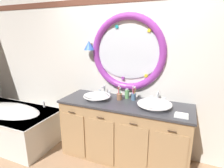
{
  "coord_description": "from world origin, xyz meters",
  "views": [
    {
      "loc": [
        0.82,
        -2.1,
        1.84
      ],
      "look_at": [
        -0.16,
        0.25,
        1.15
      ],
      "focal_mm": 29.43,
      "sensor_mm": 36.0,
      "label": 1
    }
  ],
  "objects": [
    {
      "name": "soap_dispenser",
      "position": [
        0.01,
        0.42,
        0.97
      ],
      "size": [
        0.07,
        0.07,
        0.16
      ],
      "color": "#6BAD66",
      "rests_on": "vanity_counter"
    },
    {
      "name": "back_wall_assembly",
      "position": [
        -0.01,
        0.58,
        1.33
      ],
      "size": [
        6.4,
        0.26,
        2.6
      ],
      "color": "silver",
      "rests_on": "ground_plane"
    },
    {
      "name": "ground_plane",
      "position": [
        0.0,
        0.0,
        0.0
      ],
      "size": [
        14.0,
        14.0,
        0.0
      ],
      "primitive_type": "plane",
      "color": "tan"
    },
    {
      "name": "toothbrush_holder_right",
      "position": [
        0.12,
        0.39,
        0.96
      ],
      "size": [
        0.08,
        0.08,
        0.22
      ],
      "color": "slate",
      "rests_on": "vanity_counter"
    },
    {
      "name": "toothbrush_holder_left",
      "position": [
        -0.07,
        0.32,
        0.95
      ],
      "size": [
        0.09,
        0.09,
        0.22
      ],
      "color": "#996647",
      "rests_on": "vanity_counter"
    },
    {
      "name": "sink_basin_left",
      "position": [
        -0.39,
        0.21,
        0.95
      ],
      "size": [
        0.41,
        0.41,
        0.1
      ],
      "color": "white",
      "rests_on": "vanity_counter"
    },
    {
      "name": "faucet_set_left",
      "position": [
        -0.39,
        0.47,
        0.96
      ],
      "size": [
        0.22,
        0.14,
        0.14
      ],
      "color": "silver",
      "rests_on": "vanity_counter"
    },
    {
      "name": "faucet_set_right",
      "position": [
        0.46,
        0.47,
        0.96
      ],
      "size": [
        0.23,
        0.14,
        0.15
      ],
      "color": "silver",
      "rests_on": "vanity_counter"
    },
    {
      "name": "vanity_counter",
      "position": [
        0.04,
        0.24,
        0.45
      ],
      "size": [
        1.88,
        0.66,
        0.9
      ],
      "color": "tan",
      "rests_on": "ground_plane"
    },
    {
      "name": "folded_hand_towel",
      "position": [
        0.81,
        0.05,
        0.91
      ],
      "size": [
        0.16,
        0.12,
        0.03
      ],
      "color": "white",
      "rests_on": "vanity_counter"
    },
    {
      "name": "bathtub",
      "position": [
        -1.94,
        -0.09,
        0.35
      ],
      "size": [
        1.64,
        0.88,
        0.68
      ],
      "color": "white",
      "rests_on": "ground_plane"
    },
    {
      "name": "sink_basin_right",
      "position": [
        0.46,
        0.21,
        0.95
      ],
      "size": [
        0.45,
        0.45,
        0.1
      ],
      "color": "white",
      "rests_on": "vanity_counter"
    }
  ]
}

